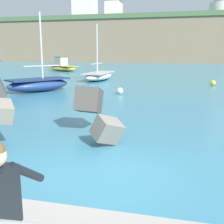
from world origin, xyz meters
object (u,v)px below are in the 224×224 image
at_px(mooring_buoy_middle, 120,91).
at_px(station_building_central, 114,11).
at_px(boat_near_left, 99,76).
at_px(mooring_buoy_inner, 213,83).
at_px(boat_near_right, 39,84).
at_px(station_building_west, 85,7).
at_px(boat_mid_left, 62,67).

distance_m(mooring_buoy_middle, station_building_central, 75.97).
distance_m(boat_near_left, station_building_central, 66.41).
distance_m(mooring_buoy_inner, mooring_buoy_middle, 9.54).
height_order(boat_near_right, mooring_buoy_inner, boat_near_right).
bearing_deg(boat_near_right, mooring_buoy_middle, 0.26).
bearing_deg(mooring_buoy_middle, boat_near_right, -179.74).
xyz_separation_m(boat_near_right, mooring_buoy_inner, (12.70, 6.85, -0.30)).
bearing_deg(station_building_west, mooring_buoy_inner, -61.61).
distance_m(mooring_buoy_inner, station_building_central, 71.49).
distance_m(boat_near_right, station_building_central, 74.77).
height_order(station_building_west, station_building_central, station_building_west).
height_order(boat_near_left, boat_mid_left, boat_near_left).
relative_size(mooring_buoy_inner, station_building_central, 0.06).
bearing_deg(station_building_west, station_building_central, 47.66).
xyz_separation_m(boat_near_left, mooring_buoy_middle, (4.15, -9.04, -0.22)).
bearing_deg(station_building_central, boat_near_left, -78.02).
distance_m(boat_near_right, boat_mid_left, 22.83).
bearing_deg(boat_near_right, station_building_central, 99.08).
distance_m(boat_near_left, mooring_buoy_middle, 9.95).
xyz_separation_m(boat_near_left, mooring_buoy_inner, (10.83, -2.22, -0.22)).
xyz_separation_m(mooring_buoy_inner, station_building_central, (-24.25, 65.47, 15.34)).
relative_size(station_building_west, station_building_central, 0.97).
relative_size(boat_mid_left, mooring_buoy_inner, 13.67).
bearing_deg(mooring_buoy_inner, boat_near_left, 168.43).
distance_m(station_building_west, station_building_central, 10.38).
bearing_deg(mooring_buoy_middle, station_building_west, 110.81).
height_order(boat_near_left, mooring_buoy_inner, boat_near_left).
height_order(boat_mid_left, station_building_central, station_building_central).
bearing_deg(mooring_buoy_middle, mooring_buoy_inner, 45.63).
bearing_deg(station_building_west, mooring_buoy_middle, -69.19).
height_order(boat_near_right, station_building_west, station_building_west).
bearing_deg(station_building_central, station_building_west, -132.34).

